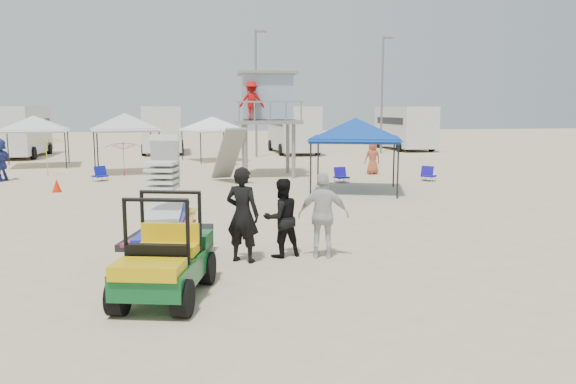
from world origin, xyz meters
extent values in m
plane|color=beige|center=(0.00, 0.00, 0.00)|extent=(140.00, 140.00, 0.00)
cube|color=#0C5021|center=(-2.10, 0.19, 0.50)|extent=(1.67, 2.48, 0.40)
cube|color=gold|center=(-2.10, 0.19, 0.74)|extent=(1.16, 0.88, 0.22)
cylinder|color=black|center=(-2.60, -0.62, 0.29)|extent=(0.40, 0.63, 0.58)
cube|color=black|center=(-2.10, 2.49, 0.52)|extent=(1.94, 2.41, 0.13)
cylinder|color=black|center=(-2.71, 2.49, 0.28)|extent=(0.36, 0.59, 0.55)
imported|color=black|center=(-0.60, 2.19, 0.98)|extent=(0.86, 0.78, 1.96)
imported|color=black|center=(0.25, 2.44, 0.84)|extent=(0.96, 0.83, 1.67)
imported|color=silver|center=(1.10, 2.19, 0.91)|extent=(1.13, 0.67, 1.81)
cylinder|color=gray|center=(1.09, 15.70, 1.22)|extent=(0.18, 0.18, 2.43)
cube|color=gray|center=(2.16, 16.77, 2.51)|extent=(3.11, 3.11, 0.16)
cube|color=#8DA5B7|center=(2.16, 17.06, 3.65)|extent=(2.36, 2.09, 2.04)
imported|color=#B20F0F|center=(1.38, 15.80, 3.44)|extent=(1.10, 0.63, 1.71)
cylinder|color=black|center=(3.12, 9.73, 1.01)|extent=(0.06, 0.06, 2.03)
pyramid|color=#0E3CA0|center=(4.64, 11.25, 2.78)|extent=(4.07, 4.07, 0.80)
cube|color=#0E3CA0|center=(4.64, 11.25, 1.98)|extent=(4.07, 4.07, 0.18)
cylinder|color=black|center=(-5.81, 17.82, 1.08)|extent=(0.06, 0.06, 2.16)
pyramid|color=silver|center=(-4.42, 19.21, 2.91)|extent=(3.45, 3.45, 0.80)
cube|color=silver|center=(-4.42, 19.21, 2.11)|extent=(3.45, 3.45, 0.18)
pyramid|color=silver|center=(-9.49, 23.25, 2.75)|extent=(3.73, 3.73, 0.80)
cube|color=silver|center=(-9.49, 23.25, 1.95)|extent=(3.73, 3.73, 0.18)
cylinder|color=black|center=(-1.31, 23.51, 0.95)|extent=(0.06, 0.06, 1.89)
pyramid|color=white|center=(0.08, 24.90, 2.64)|extent=(3.81, 3.81, 0.80)
cube|color=white|center=(0.08, 24.90, 1.84)|extent=(3.81, 3.81, 0.18)
imported|color=#B61329|center=(-4.41, 17.85, 0.82)|extent=(2.07, 2.10, 1.64)
imported|color=#C2CC12|center=(-7.97, 18.74, 0.93)|extent=(2.21, 2.25, 1.86)
cone|color=orange|center=(-2.14, 6.62, 0.25)|extent=(0.34, 0.34, 0.50)
cone|color=red|center=(-6.43, 13.17, 0.25)|extent=(0.34, 0.34, 0.50)
cube|color=#0E169A|center=(-5.28, 16.23, 0.22)|extent=(0.73, 0.73, 0.06)
cube|color=#0E169A|center=(-5.28, 16.47, 0.42)|extent=(0.53, 0.47, 0.44)
cylinder|color=#B2B2B7|center=(-5.50, 16.03, 0.10)|extent=(0.03, 0.03, 0.20)
cube|color=#1E0FA9|center=(4.89, 13.83, 0.22)|extent=(0.64, 0.61, 0.06)
cube|color=#1E0FA9|center=(4.89, 14.07, 0.42)|extent=(0.56, 0.29, 0.44)
cylinder|color=#B2B2B7|center=(4.67, 13.63, 0.10)|extent=(0.03, 0.03, 0.20)
cube|color=#1B0E9E|center=(8.74, 13.59, 0.22)|extent=(0.73, 0.74, 0.06)
cube|color=#1B0E9E|center=(8.74, 13.83, 0.42)|extent=(0.49, 0.51, 0.44)
cylinder|color=#B2B2B7|center=(8.52, 13.39, 0.10)|extent=(0.03, 0.03, 0.20)
cube|color=silver|center=(-12.00, 30.00, 1.75)|extent=(2.50, 6.80, 3.00)
cube|color=black|center=(-12.00, 30.00, 2.20)|extent=(2.54, 5.44, 0.50)
cube|color=silver|center=(-3.00, 31.50, 1.75)|extent=(2.50, 6.50, 3.00)
cube|color=black|center=(-3.00, 31.50, 2.20)|extent=(2.54, 5.20, 0.50)
cylinder|color=black|center=(-4.25, 29.42, 0.40)|extent=(0.25, 0.80, 0.80)
cube|color=silver|center=(6.00, 30.00, 1.75)|extent=(2.50, 7.00, 3.00)
cube|color=black|center=(6.00, 30.00, 2.20)|extent=(2.54, 5.60, 0.50)
cylinder|color=black|center=(4.75, 27.76, 0.40)|extent=(0.25, 0.80, 0.80)
cube|color=silver|center=(15.00, 31.50, 1.75)|extent=(2.50, 6.60, 3.00)
cube|color=black|center=(15.00, 31.50, 2.20)|extent=(2.54, 5.28, 0.50)
cylinder|color=black|center=(13.75, 29.39, 0.40)|extent=(0.25, 0.80, 0.80)
cylinder|color=slate|center=(3.00, 27.00, 4.00)|extent=(0.14, 0.14, 8.00)
cylinder|color=slate|center=(12.00, 28.50, 4.00)|extent=(0.14, 0.14, 8.00)
imported|color=#4E8362|center=(0.96, 22.20, 0.77)|extent=(0.64, 0.79, 1.53)
imported|color=#AADC52|center=(7.40, 30.72, 0.78)|extent=(0.68, 0.60, 1.56)
imported|color=#2F3D8E|center=(-9.47, 16.99, 0.93)|extent=(1.02, 1.80, 1.85)
imported|color=#AB5230|center=(7.19, 16.50, 0.79)|extent=(0.80, 0.55, 1.57)
camera|label=1|loc=(-1.79, -9.00, 3.12)|focal=35.00mm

